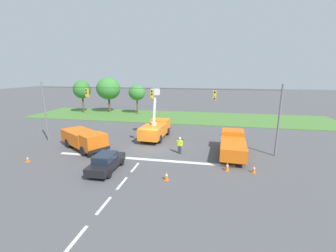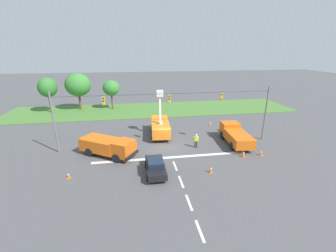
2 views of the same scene
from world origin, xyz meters
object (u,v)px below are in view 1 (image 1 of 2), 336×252
tree_west (108,89)px  traffic_cone_near_bucket (254,169)px  traffic_cone_foreground_left (166,176)px  traffic_cone_foreground_right (28,159)px  tree_far_west (82,90)px  road_worker (180,144)px  tree_centre (137,93)px  utility_truck_support_far (84,139)px  traffic_cone_mid_right (222,133)px  traffic_cone_mid_left (227,166)px  utility_truck_bucket_lift (156,128)px  sedan_black (106,162)px  utility_truck_support_near (233,145)px

tree_west → traffic_cone_near_bucket: tree_west is taller
traffic_cone_foreground_left → traffic_cone_foreground_right: size_ratio=1.26×
tree_far_west → road_worker: tree_far_west is taller
tree_far_west → tree_centre: tree_far_west is taller
utility_truck_support_far → traffic_cone_mid_right: (15.10, 8.60, -0.88)m
road_worker → traffic_cone_foreground_right: (-13.82, -4.90, -0.71)m
tree_centre → traffic_cone_mid_left: bearing=-56.3°
tree_far_west → traffic_cone_foreground_right: size_ratio=11.08×
traffic_cone_near_bucket → utility_truck_bucket_lift: bearing=141.8°
traffic_cone_mid_right → utility_truck_bucket_lift: bearing=-160.1°
utility_truck_support_far → traffic_cone_near_bucket: (17.27, -2.80, -0.85)m
traffic_cone_foreground_left → sedan_black: bearing=172.4°
road_worker → traffic_cone_near_bucket: (6.79, -3.34, -0.65)m
traffic_cone_near_bucket → traffic_cone_foreground_left: bearing=-158.7°
utility_truck_support_near → tree_west: bearing=137.9°
road_worker → traffic_cone_mid_left: size_ratio=2.20×
tree_far_west → utility_truck_bucket_lift: 24.75m
road_worker → traffic_cone_foreground_left: size_ratio=2.33×
tree_west → traffic_cone_mid_left: (22.55, -24.91, -4.59)m
traffic_cone_mid_left → traffic_cone_near_bucket: bearing=0.4°
traffic_cone_mid_right → traffic_cone_foreground_right: bearing=-144.9°
tree_centre → utility_truck_support_far: 21.75m
traffic_cone_mid_left → utility_truck_support_far: bearing=169.4°
traffic_cone_mid_right → traffic_cone_foreground_left: bearing=-108.8°
utility_truck_support_far → traffic_cone_foreground_left: size_ratio=8.91×
utility_truck_support_far → traffic_cone_foreground_left: utility_truck_support_far is taller
tree_far_west → tree_centre: 11.50m
traffic_cone_foreground_left → traffic_cone_mid_right: bearing=71.2°
tree_centre → traffic_cone_mid_left: 29.48m
traffic_cone_mid_right → tree_far_west: bearing=156.4°
utility_truck_support_near → traffic_cone_foreground_left: size_ratio=8.78×
tree_centre → traffic_cone_mid_right: tree_centre is taller
tree_west → tree_centre: size_ratio=1.24×
tree_far_west → sedan_black: (17.49, -25.50, -4.03)m
utility_truck_bucket_lift → road_worker: 6.31m
tree_west → sedan_black: size_ratio=1.68×
utility_truck_support_near → road_worker: utility_truck_support_near is taller
road_worker → traffic_cone_mid_left: bearing=-36.0°
tree_far_west → tree_centre: bearing=4.0°
utility_truck_support_far → traffic_cone_mid_right: utility_truck_support_far is taller
traffic_cone_foreground_right → road_worker: bearing=19.5°
road_worker → utility_truck_bucket_lift: bearing=127.3°
road_worker → traffic_cone_foreground_left: bearing=-91.7°
tree_west → utility_truck_bucket_lift: bearing=-49.5°
traffic_cone_foreground_left → traffic_cone_foreground_right: 13.69m
sedan_black → road_worker: road_worker is taller
tree_far_west → utility_truck_support_far: (12.60, -20.70, -3.62)m
utility_truck_bucket_lift → traffic_cone_mid_left: size_ratio=8.25×
tree_centre → traffic_cone_foreground_left: size_ratio=7.69×
tree_west → sedan_black: (12.35, -26.90, -4.20)m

